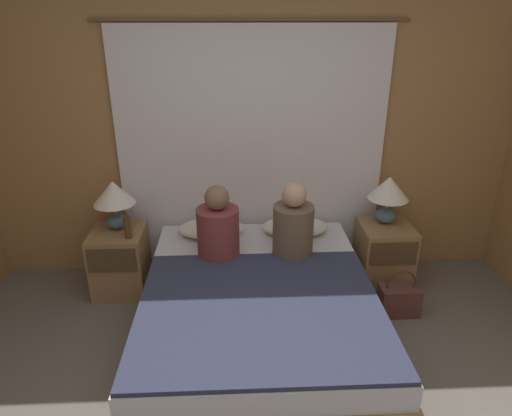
% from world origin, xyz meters
% --- Properties ---
extents(wall_back, '(4.59, 0.06, 2.50)m').
position_xyz_m(wall_back, '(0.00, 2.05, 1.25)').
color(wall_back, '#A37547').
rests_on(wall_back, ground_plane).
extents(curtain_panel, '(2.44, 0.02, 2.16)m').
position_xyz_m(curtain_panel, '(0.00, 1.98, 1.08)').
color(curtain_panel, white).
rests_on(curtain_panel, ground_plane).
extents(bed, '(1.60, 1.99, 0.48)m').
position_xyz_m(bed, '(0.00, 0.94, 0.24)').
color(bed, '#99754C').
rests_on(bed, ground_plane).
extents(nightstand_left, '(0.43, 0.46, 0.55)m').
position_xyz_m(nightstand_left, '(-1.13, 1.67, 0.28)').
color(nightstand_left, '#937047').
rests_on(nightstand_left, ground_plane).
extents(nightstand_right, '(0.43, 0.46, 0.55)m').
position_xyz_m(nightstand_right, '(1.13, 1.67, 0.28)').
color(nightstand_right, '#937047').
rests_on(nightstand_right, ground_plane).
extents(lamp_left, '(0.34, 0.34, 0.41)m').
position_xyz_m(lamp_left, '(-1.13, 1.74, 0.83)').
color(lamp_left, slate).
rests_on(lamp_left, nightstand_left).
extents(lamp_right, '(0.34, 0.34, 0.41)m').
position_xyz_m(lamp_right, '(1.13, 1.74, 0.83)').
color(lamp_right, slate).
rests_on(lamp_right, nightstand_right).
extents(pillow_left, '(0.55, 0.35, 0.12)m').
position_xyz_m(pillow_left, '(-0.35, 1.72, 0.54)').
color(pillow_left, silver).
rests_on(pillow_left, bed).
extents(pillow_right, '(0.55, 0.35, 0.12)m').
position_xyz_m(pillow_right, '(0.35, 1.72, 0.54)').
color(pillow_right, silver).
rests_on(pillow_right, bed).
extents(blanket_on_bed, '(1.54, 1.35, 0.03)m').
position_xyz_m(blanket_on_bed, '(0.00, 0.65, 0.49)').
color(blanket_on_bed, '#2D334C').
rests_on(blanket_on_bed, bed).
extents(person_left_in_bed, '(0.32, 0.32, 0.58)m').
position_xyz_m(person_left_in_bed, '(-0.28, 1.36, 0.71)').
color(person_left_in_bed, brown).
rests_on(person_left_in_bed, bed).
extents(person_right_in_bed, '(0.31, 0.31, 0.59)m').
position_xyz_m(person_right_in_bed, '(0.29, 1.36, 0.72)').
color(person_right_in_bed, brown).
rests_on(person_right_in_bed, bed).
extents(beer_bottle_on_left_stand, '(0.06, 0.06, 0.24)m').
position_xyz_m(beer_bottle_on_left_stand, '(-1.00, 1.56, 0.64)').
color(beer_bottle_on_left_stand, '#513819').
rests_on(beer_bottle_on_left_stand, nightstand_left).
extents(handbag_on_floor, '(0.31, 0.18, 0.40)m').
position_xyz_m(handbag_on_floor, '(1.12, 1.21, 0.13)').
color(handbag_on_floor, brown).
rests_on(handbag_on_floor, ground_plane).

